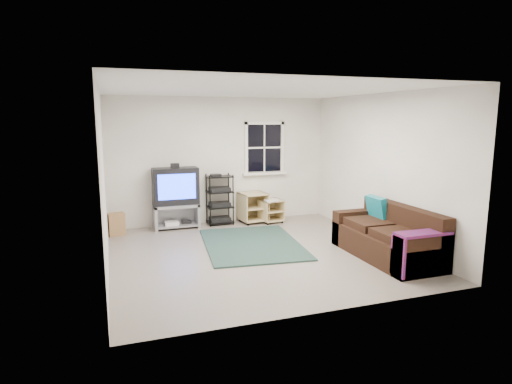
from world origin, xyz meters
name	(u,v)px	position (x,y,z in m)	size (l,w,h in m)	color
room	(264,151)	(0.95, 2.27, 1.48)	(4.60, 4.62, 4.60)	slate
tv_unit	(176,193)	(-1.00, 2.06, 0.71)	(0.89, 0.44, 1.30)	#95959D
av_rack	(220,203)	(-0.09, 2.09, 0.45)	(0.52, 0.38, 1.04)	black
side_table_left	(252,206)	(0.60, 2.06, 0.33)	(0.59, 0.59, 0.62)	#CFB77F
side_table_right	(270,209)	(0.96, 1.91, 0.28)	(0.49, 0.49, 0.50)	#CFB77F
sofa	(388,238)	(1.88, -0.88, 0.31)	(0.86, 1.94, 0.88)	black
shag_rug	(252,244)	(0.07, 0.48, 0.01)	(1.61, 2.21, 0.03)	#302315
paper_bag	(116,224)	(-2.15, 1.86, 0.21)	(0.30, 0.19, 0.43)	#8D623F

